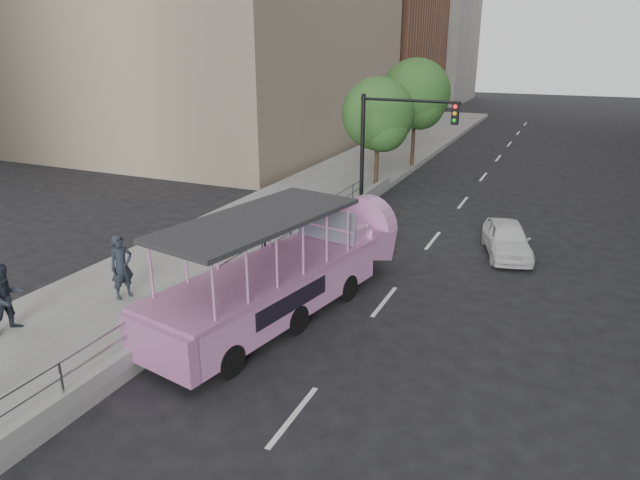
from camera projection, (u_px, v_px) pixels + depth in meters
ground at (294, 359)px, 13.83m from camera, size 160.00×160.00×0.00m
sidewalk at (279, 216)px, 24.61m from camera, size 5.50×80.00×0.30m
kerb_wall at (229, 289)px, 16.60m from camera, size 0.24×30.00×0.36m
guardrail at (227, 267)px, 16.38m from camera, size 0.07×22.00×0.71m
duck_boat at (290, 272)px, 16.05m from camera, size 3.91×9.53×3.08m
car at (507, 239)px, 20.38m from camera, size 2.38×3.84×1.22m
pedestrian_near at (122, 267)px, 16.17m from camera, size 0.65×0.80×1.88m
pedestrian_mid at (7, 298)px, 14.31m from camera, size 0.84×0.99×1.81m
parking_sign at (265, 243)px, 17.17m from camera, size 0.07×0.55×2.43m
traffic_signal at (389, 136)px, 24.09m from camera, size 4.20×0.32×5.20m
street_tree_near at (379, 117)px, 27.56m from camera, size 3.52×3.52×5.72m
street_tree_far at (417, 97)px, 32.48m from camera, size 3.97×3.97×6.45m
midrise_stone_b at (407, 18)px, 71.82m from camera, size 16.00×14.00×20.00m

